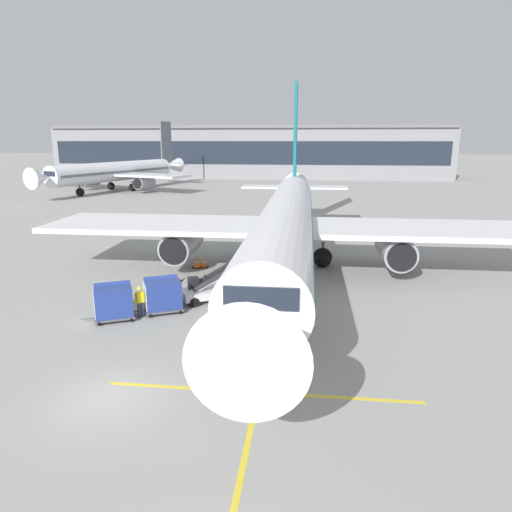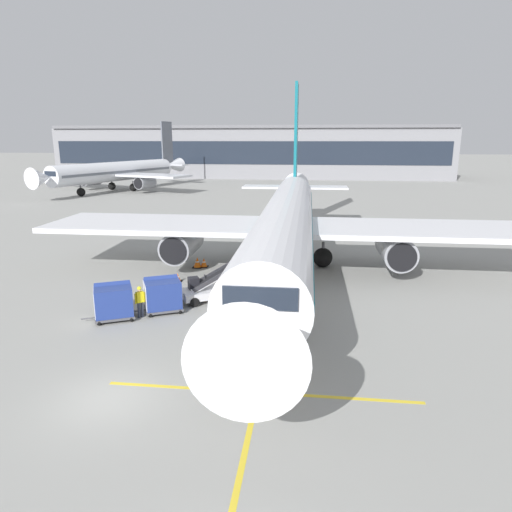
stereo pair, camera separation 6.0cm
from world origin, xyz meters
name	(u,v)px [view 1 (the left image)]	position (x,y,z in m)	size (l,w,h in m)	color
ground_plane	(110,398)	(0.00, 0.00, 0.00)	(600.00, 600.00, 0.00)	gray
parked_airplane	(287,221)	(5.56, 18.19, 3.63)	(34.87, 44.49, 14.98)	white
belt_loader	(215,286)	(1.69, 11.05, 0.88)	(5.23, 3.62, 3.08)	silver
baggage_cart_lead	(162,294)	(-0.80, 8.85, 1.00)	(2.79, 2.31, 1.91)	#515156
baggage_cart_second	(113,301)	(-3.03, 7.46, 1.00)	(2.79, 2.31, 1.91)	#515156
ground_crew_by_loader	(140,300)	(-1.71, 7.82, 1.00)	(0.45, 0.43, 1.74)	#333847
ground_crew_by_carts	(225,296)	(2.72, 8.93, 1.00)	(0.53, 0.38, 1.74)	#333847
safety_cone_engine_keepout	(197,262)	(-1.07, 17.84, 0.39)	(0.71, 0.71, 0.79)	black
safety_cone_wingtip	(204,263)	(-0.61, 18.03, 0.34)	(0.61, 0.61, 0.69)	black
safety_cone_nose_mark	(177,278)	(-1.53, 14.20, 0.30)	(0.54, 0.54, 0.62)	black
apron_guidance_line_lead_in	(283,272)	(5.42, 17.35, 0.00)	(0.20, 110.00, 0.01)	yellow
apron_guidance_line_stop_bar	(262,393)	(5.56, 1.04, 0.00)	(12.00, 0.20, 0.01)	yellow
terminal_building	(251,152)	(-8.15, 106.04, 6.23)	(96.61, 22.26, 12.56)	gray
distant_airplane	(118,172)	(-28.11, 67.53, 3.51)	(28.94, 36.64, 12.92)	silver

